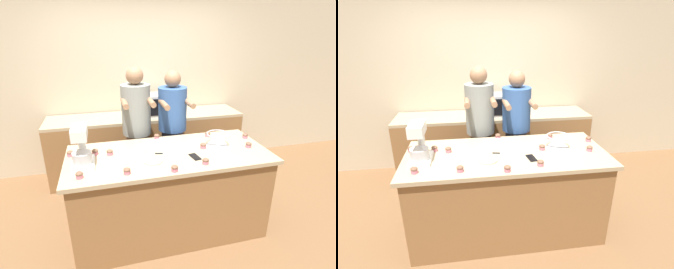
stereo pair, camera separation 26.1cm
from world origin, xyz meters
The scene contains 25 objects.
ground_plane centered at (0.00, 0.00, 0.00)m, with size 16.00×16.00×0.00m, color brown.
back_wall centered at (0.00, 1.66, 1.35)m, with size 10.00×0.06×2.70m.
island_counter centered at (0.00, 0.00, 0.46)m, with size 2.02×0.89×0.92m.
back_counter centered at (0.00, 1.31, 0.46)m, with size 2.80×0.60×0.93m.
person_left centered at (-0.22, 0.70, 0.89)m, with size 0.36×0.51×1.70m.
person_right centered at (0.23, 0.70, 0.86)m, with size 0.36×0.52×1.64m.
stand_mixer centered at (-0.82, -0.05, 1.09)m, with size 0.20×0.30×0.37m.
mixing_bowl centered at (0.55, 0.04, 1.00)m, with size 0.25×0.25×0.14m.
baking_tray centered at (-0.06, 0.18, 0.94)m, with size 0.32×0.28×0.04m.
microwave_oven centered at (0.10, 1.31, 1.08)m, with size 0.46×0.34×0.30m.
cell_phone centered at (0.22, -0.16, 0.93)m, with size 0.09×0.15×0.01m.
small_plate centered at (-0.20, -0.15, 0.93)m, with size 0.17×0.17×0.02m.
knife centered at (-0.05, -0.01, 0.93)m, with size 0.22×0.06×0.01m.
cupcake_0 centered at (-0.58, 0.09, 0.95)m, with size 0.06×0.06×0.06m.
cupcake_1 centered at (0.26, -0.32, 0.95)m, with size 0.06×0.06×0.06m.
cupcake_2 centered at (-0.46, -0.32, 0.95)m, with size 0.06×0.06×0.06m.
cupcake_3 centered at (-0.84, -0.29, 0.95)m, with size 0.06×0.06×0.06m.
cupcake_4 centered at (0.55, 0.31, 0.95)m, with size 0.06×0.06×0.06m.
cupcake_5 centered at (-0.72, 0.14, 0.95)m, with size 0.06×0.06×0.06m.
cupcake_6 centered at (0.37, 0.02, 0.95)m, with size 0.06×0.06×0.06m.
cupcake_7 centered at (0.94, 0.16, 0.95)m, with size 0.06×0.06×0.06m.
cupcake_8 centered at (-0.96, 0.16, 0.95)m, with size 0.06×0.06×0.06m.
cupcake_9 centered at (-0.04, 0.39, 0.95)m, with size 0.06×0.06×0.06m.
cupcake_10 centered at (-0.05, -0.38, 0.95)m, with size 0.06×0.06×0.06m.
cupcake_11 centered at (0.84, -0.08, 0.95)m, with size 0.06×0.06×0.06m.
Camera 1 is at (-0.61, -2.31, 2.05)m, focal length 28.00 mm.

